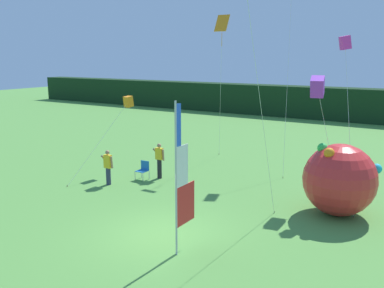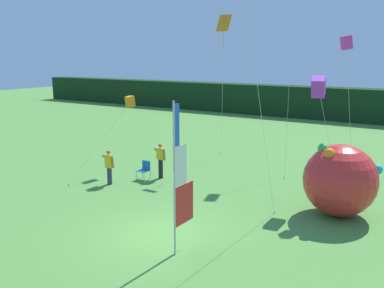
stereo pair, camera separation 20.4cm
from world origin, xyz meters
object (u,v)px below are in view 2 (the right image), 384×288
Objects in this scene: person_near_banner at (161,160)px; kite_orange_box_2 at (130,102)px; banner_flag at (180,181)px; folding_chair at (144,169)px; inflatable_balloon at (340,180)px; kite_purple_box_0 at (318,87)px; kite_magenta_box_3 at (347,44)px; person_mid_field at (109,166)px; kite_orange_diamond_4 at (224,30)px.

kite_orange_box_2 reaches higher than person_near_banner.
banner_flag is 5.20× the size of folding_chair.
inflatable_balloon reaches higher than person_near_banner.
kite_magenta_box_3 is at bearing 46.15° from kite_purple_box_0.
kite_purple_box_0 reaches higher than person_mid_field.
banner_flag reaches higher than person_near_banner.
banner_flag is at bearing -120.41° from inflatable_balloon.
banner_flag is at bearing -30.29° from person_mid_field.
kite_magenta_box_3 is at bearing 24.47° from person_mid_field.
kite_orange_box_2 is (-0.95, 2.64, 2.67)m from person_mid_field.
kite_orange_box_2 reaches higher than folding_chair.
folding_chair is at bearing -162.35° from kite_magenta_box_3.
kite_orange_diamond_4 is at bearing 162.29° from kite_magenta_box_3.
person_mid_field is at bearing -155.53° from kite_magenta_box_3.
kite_purple_box_0 is at bearing 13.70° from folding_chair.
banner_flag is 12.11m from kite_orange_diamond_4.
inflatable_balloon is 0.65× the size of kite_orange_box_2.
person_near_banner is 8.06m from kite_purple_box_0.
kite_magenta_box_3 is (7.83, 2.12, 5.40)m from person_near_banner.
banner_flag reaches higher than folding_chair.
kite_orange_box_2 is 6.23m from kite_orange_diamond_4.
banner_flag is 8.00m from person_near_banner.
kite_magenta_box_3 is at bearing -17.71° from kite_orange_diamond_4.
kite_purple_box_0 is at bearing 4.52° from kite_orange_box_2.
kite_magenta_box_3 is (-0.68, 2.42, 4.97)m from inflatable_balloon.
kite_magenta_box_3 is 0.84× the size of kite_orange_diamond_4.
person_mid_field is 0.24× the size of kite_magenta_box_3.
folding_chair is 8.85m from kite_purple_box_0.
inflatable_balloon is 3.04× the size of folding_chair.
kite_orange_box_2 is at bearing -171.29° from kite_magenta_box_3.
kite_purple_box_0 is (8.45, 3.38, 3.75)m from person_mid_field.
kite_purple_box_0 reaches higher than banner_flag.
inflatable_balloon is 0.34× the size of kite_orange_diamond_4.
banner_flag is 6.59m from inflatable_balloon.
folding_chair is at bearing -31.95° from kite_orange_box_2.
person_mid_field is 0.39× the size of kite_orange_box_2.
inflatable_balloon is at bearing -47.65° from kite_purple_box_0.
folding_chair is 10.55m from kite_magenta_box_3.
kite_purple_box_0 is (1.84, 7.24, 2.40)m from banner_flag.
person_near_banner is 8.53m from inflatable_balloon.
kite_magenta_box_3 reaches higher than person_near_banner.
kite_orange_diamond_4 is at bearing 112.10° from banner_flag.
kite_purple_box_0 is 0.64× the size of kite_orange_diamond_4.
folding_chair is at bearing 136.95° from banner_flag.
kite_orange_diamond_4 is (-4.15, 10.22, 4.99)m from banner_flag.
folding_chair is (-9.08, -0.25, -0.84)m from inflatable_balloon.
kite_orange_box_2 is at bearing -175.48° from kite_purple_box_0.
inflatable_balloon is at bearing 1.57° from folding_chair.
kite_magenta_box_3 is at bearing 71.94° from banner_flag.
person_near_banner is at bearing 56.02° from person_mid_field.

